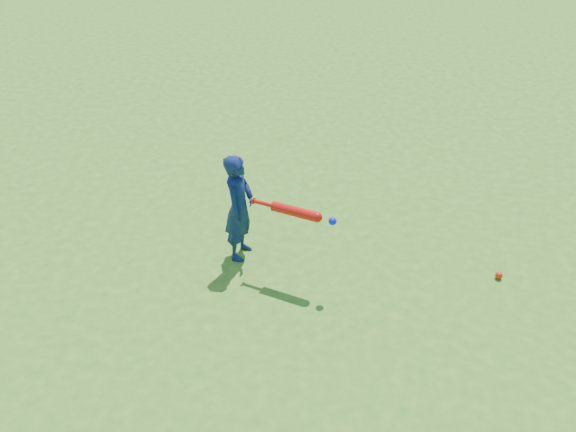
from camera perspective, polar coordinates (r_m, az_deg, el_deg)
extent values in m
plane|color=#39731B|center=(6.34, -9.11, -2.99)|extent=(80.00, 80.00, 0.00)
imported|color=#0F1F49|center=(5.92, -4.36, 0.77)|extent=(0.33, 0.43, 1.06)
sphere|color=red|center=(6.19, 18.22, -5.04)|extent=(0.07, 0.07, 0.07)
cylinder|color=red|center=(5.73, -3.08, 1.35)|extent=(0.04, 0.06, 0.06)
cylinder|color=red|center=(5.69, -2.18, 1.12)|extent=(0.20, 0.10, 0.04)
cylinder|color=red|center=(5.57, 0.60, 0.41)|extent=(0.43, 0.23, 0.09)
sphere|color=red|center=(5.50, 2.61, -0.11)|extent=(0.09, 0.09, 0.09)
sphere|color=#0D1CE8|center=(5.46, 3.98, -0.46)|extent=(0.07, 0.07, 0.07)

